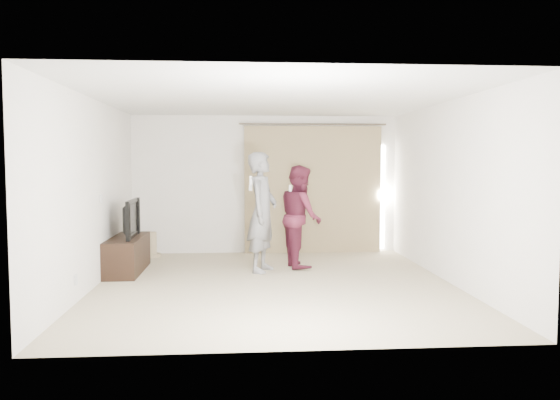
% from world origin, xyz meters
% --- Properties ---
extents(floor, '(5.50, 5.50, 0.00)m').
position_xyz_m(floor, '(0.00, 0.00, 0.00)').
color(floor, '#BBAC8C').
rests_on(floor, ground).
extents(wall_back, '(5.00, 0.04, 2.60)m').
position_xyz_m(wall_back, '(0.00, 2.75, 1.30)').
color(wall_back, white).
rests_on(wall_back, ground).
extents(wall_left, '(0.04, 5.50, 2.60)m').
position_xyz_m(wall_left, '(-2.50, -0.00, 1.30)').
color(wall_left, white).
rests_on(wall_left, ground).
extents(ceiling, '(5.00, 5.50, 0.01)m').
position_xyz_m(ceiling, '(0.00, 0.00, 2.60)').
color(ceiling, silver).
rests_on(ceiling, wall_back).
extents(curtain, '(2.80, 0.11, 2.46)m').
position_xyz_m(curtain, '(0.91, 2.68, 1.20)').
color(curtain, '#9D8A60').
rests_on(curtain, ground).
extents(tv_console, '(0.49, 1.43, 0.55)m').
position_xyz_m(tv_console, '(-2.27, 1.04, 0.27)').
color(tv_console, black).
rests_on(tv_console, ground).
extents(tv, '(0.16, 1.03, 0.59)m').
position_xyz_m(tv, '(-2.27, 1.04, 0.85)').
color(tv, black).
rests_on(tv, tv_console).
extents(scratching_post, '(0.34, 0.34, 0.45)m').
position_xyz_m(scratching_post, '(-2.10, 2.40, 0.18)').
color(scratching_post, tan).
rests_on(scratching_post, ground).
extents(person_man, '(0.66, 0.80, 1.88)m').
position_xyz_m(person_man, '(-0.14, 0.93, 0.94)').
color(person_man, slate).
rests_on(person_man, ground).
extents(person_woman, '(0.74, 0.90, 1.68)m').
position_xyz_m(person_woman, '(0.50, 1.27, 0.84)').
color(person_woman, '#53192B').
rests_on(person_woman, ground).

